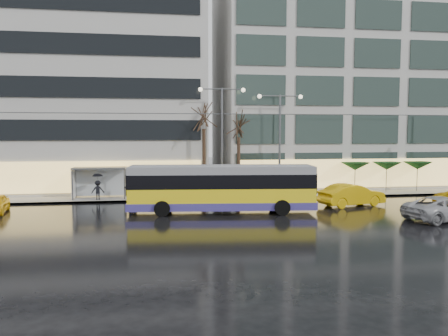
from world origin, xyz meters
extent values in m
plane|color=black|center=(0.00, 0.00, 0.00)|extent=(140.00, 140.00, 0.00)
cube|color=gray|center=(2.00, 14.00, 0.07)|extent=(80.00, 10.00, 0.15)
cube|color=slate|center=(2.00, 9.05, 0.07)|extent=(80.00, 0.10, 0.15)
cube|color=#B5B3AD|center=(-16.00, 19.00, 11.15)|extent=(34.00, 14.00, 22.00)
cube|color=#B5B3AD|center=(19.00, 19.00, 12.65)|extent=(32.00, 14.00, 25.00)
cube|color=yellow|center=(0.96, 3.63, 1.09)|extent=(12.59, 3.74, 1.55)
cube|color=#42388C|center=(0.96, 3.63, 0.57)|extent=(12.64, 3.79, 0.52)
cube|color=black|center=(0.96, 3.63, 2.22)|extent=(12.62, 3.76, 0.93)
cube|color=gray|center=(0.96, 3.63, 2.95)|extent=(12.59, 3.74, 0.52)
cube|color=black|center=(7.16, 3.04, 2.07)|extent=(0.29, 2.37, 1.34)
cube|color=black|center=(-5.25, 4.22, 2.07)|extent=(0.29, 2.37, 1.34)
cylinder|color=black|center=(4.99, 4.55, 0.52)|extent=(1.06, 0.46, 1.03)
cylinder|color=black|center=(4.74, 1.97, 0.52)|extent=(1.06, 0.46, 1.03)
cylinder|color=black|center=(-2.83, 5.29, 0.52)|extent=(1.06, 0.46, 1.03)
cylinder|color=black|center=(-3.08, 2.72, 0.52)|extent=(1.06, 0.46, 1.03)
cylinder|color=#595B60|center=(0.02, 4.71, 4.44)|extent=(0.42, 3.83, 2.72)
cylinder|color=#595B60|center=(0.07, 5.22, 4.44)|extent=(0.42, 3.83, 2.72)
cylinder|color=#595B60|center=(1.00, 5.75, 6.80)|extent=(42.00, 0.04, 0.04)
cylinder|color=#595B60|center=(1.00, 6.25, 6.80)|extent=(42.00, 0.04, 0.04)
cube|color=#595B60|center=(-8.00, 10.50, 2.60)|extent=(4.20, 1.60, 0.12)
cube|color=silver|center=(-8.00, 11.20, 1.35)|extent=(4.00, 0.05, 2.20)
cube|color=white|center=(-10.05, 10.50, 1.35)|extent=(0.10, 1.40, 2.20)
cylinder|color=#595B60|center=(-10.00, 9.80, 1.35)|extent=(0.10, 0.10, 2.40)
cylinder|color=#595B60|center=(-10.00, 11.20, 1.35)|extent=(0.10, 0.10, 2.40)
cylinder|color=#595B60|center=(-6.00, 9.80, 1.35)|extent=(0.10, 0.10, 2.40)
cylinder|color=#595B60|center=(-6.00, 11.20, 1.35)|extent=(0.10, 0.10, 2.40)
cylinder|color=#595B60|center=(2.00, 10.80, 4.65)|extent=(0.18, 0.18, 9.00)
cylinder|color=#595B60|center=(1.10, 10.80, 9.05)|extent=(1.80, 0.10, 0.10)
cylinder|color=#595B60|center=(2.90, 10.80, 9.05)|extent=(1.80, 0.10, 0.10)
sphere|color=#FFF2CC|center=(0.20, 10.80, 9.00)|extent=(0.36, 0.36, 0.36)
sphere|color=#FFF2CC|center=(3.80, 10.80, 9.00)|extent=(0.36, 0.36, 0.36)
cylinder|color=#595B60|center=(7.00, 10.80, 4.40)|extent=(0.18, 0.18, 8.50)
cylinder|color=#595B60|center=(6.10, 10.80, 8.55)|extent=(1.80, 0.10, 0.10)
cylinder|color=#595B60|center=(7.90, 10.80, 8.55)|extent=(1.80, 0.10, 0.10)
sphere|color=#FFF2CC|center=(5.20, 10.80, 8.50)|extent=(0.36, 0.36, 0.36)
sphere|color=#FFF2CC|center=(8.80, 10.80, 8.50)|extent=(0.36, 0.36, 0.36)
cylinder|color=black|center=(0.50, 11.00, 2.95)|extent=(0.28, 0.28, 5.60)
cylinder|color=black|center=(3.50, 11.20, 2.60)|extent=(0.28, 0.28, 4.90)
cylinder|color=#595B60|center=(14.00, 11.00, 1.25)|extent=(0.06, 0.06, 2.20)
cone|color=#113F15|center=(14.00, 11.00, 2.45)|extent=(2.50, 2.50, 0.70)
cylinder|color=#595B60|center=(17.00, 11.00, 1.25)|extent=(0.06, 0.06, 2.20)
cone|color=#113F15|center=(17.00, 11.00, 2.45)|extent=(2.50, 2.50, 0.70)
cylinder|color=#595B60|center=(20.00, 11.00, 1.25)|extent=(0.06, 0.06, 2.20)
cone|color=#113F15|center=(20.00, 11.00, 2.45)|extent=(2.50, 2.50, 0.70)
imported|color=yellow|center=(10.89, 4.85, 0.83)|extent=(5.30, 2.96, 1.65)
imported|color=#ACACB0|center=(14.32, -1.00, 0.74)|extent=(5.77, 3.63, 1.48)
imported|color=black|center=(-5.26, 9.40, 0.91)|extent=(0.65, 0.56, 1.51)
imported|color=#E14BA7|center=(-5.26, 9.40, 1.90)|extent=(1.28, 1.29, 0.88)
imported|color=black|center=(-5.59, 9.59, 1.04)|extent=(1.06, 0.97, 1.78)
imported|color=black|center=(-8.06, 9.74, 0.91)|extent=(1.03, 0.65, 1.52)
imported|color=black|center=(-8.06, 9.74, 1.90)|extent=(0.89, 0.89, 0.72)
camera|label=1|loc=(-3.19, -25.52, 5.46)|focal=35.00mm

